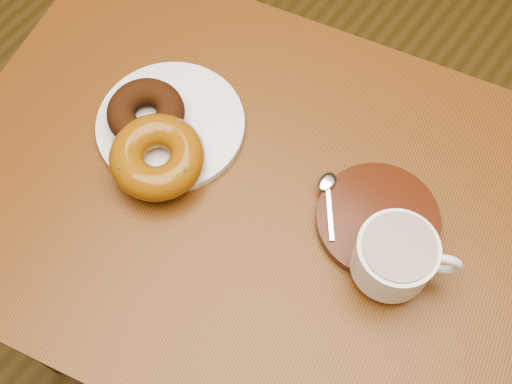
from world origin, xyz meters
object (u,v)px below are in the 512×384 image
Objects in this scene: donut_plate at (171,125)px; coffee_cup at (396,256)px; cafe_table at (245,225)px; saucer at (378,220)px.

donut_plate is 0.36m from coffee_cup.
cafe_table is 0.27m from coffee_cup.
coffee_cup reaches higher than cafe_table.
cafe_table is 0.22m from saucer.
donut_plate is (-0.14, 0.02, 0.13)m from cafe_table.
saucer is 1.30× the size of coffee_cup.
donut_plate is at bearing -170.57° from saucer.
coffee_cup is (0.21, 0.02, 0.17)m from cafe_table.
saucer is at bearing 9.43° from donut_plate.
saucer is (0.17, 0.07, 0.13)m from cafe_table.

